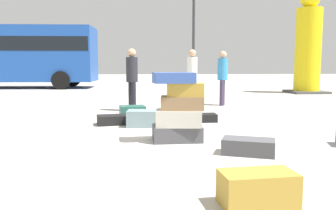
% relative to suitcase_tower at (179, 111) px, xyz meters
% --- Properties ---
extents(ground_plane, '(80.00, 80.00, 0.00)m').
position_rel_suitcase_tower_xyz_m(ground_plane, '(-0.25, 0.29, -0.48)').
color(ground_plane, '#ADA89E').
extents(suitcase_tower, '(0.81, 0.55, 1.08)m').
position_rel_suitcase_tower_xyz_m(suitcase_tower, '(0.00, 0.00, 0.00)').
color(suitcase_tower, '#4C4C51').
rests_on(suitcase_tower, ground).
extents(suitcase_black_white_trunk, '(0.70, 0.35, 0.17)m').
position_rel_suitcase_tower_xyz_m(suitcase_black_white_trunk, '(0.64, 1.84, -0.40)').
color(suitcase_black_white_trunk, black).
rests_on(suitcase_black_white_trunk, ground).
extents(suitcase_black_behind_tower, '(0.71, 0.52, 0.19)m').
position_rel_suitcase_tower_xyz_m(suitcase_black_behind_tower, '(-1.15, 1.65, -0.39)').
color(suitcase_black_behind_tower, black).
rests_on(suitcase_black_behind_tower, ground).
extents(suitcase_tan_right_side, '(0.66, 0.39, 0.29)m').
position_rel_suitcase_tower_xyz_m(suitcase_tan_right_side, '(0.39, -2.58, -0.34)').
color(suitcase_tan_right_side, '#B28C33').
rests_on(suitcase_tan_right_side, ground).
extents(suitcase_slate_foreground_far, '(0.80, 0.49, 0.32)m').
position_rel_suitcase_tower_xyz_m(suitcase_slate_foreground_far, '(-0.48, 1.34, -0.32)').
color(suitcase_slate_foreground_far, gray).
rests_on(suitcase_slate_foreground_far, ground).
extents(suitcase_teal_left_side, '(0.61, 0.52, 0.28)m').
position_rel_suitcase_tower_xyz_m(suitcase_teal_left_side, '(-0.79, 2.43, -0.34)').
color(suitcase_teal_left_side, '#26594C').
rests_on(suitcase_teal_left_side, ground).
extents(suitcase_charcoal_upright_blue, '(0.77, 0.59, 0.21)m').
position_rel_suitcase_tower_xyz_m(suitcase_charcoal_upright_blue, '(0.84, -0.89, -0.38)').
color(suitcase_charcoal_upright_blue, '#4C4C51').
rests_on(suitcase_charcoal_upright_blue, ground).
extents(person_bearded_onlooker, '(0.30, 0.32, 1.61)m').
position_rel_suitcase_tower_xyz_m(person_bearded_onlooker, '(-0.82, 3.72, 0.47)').
color(person_bearded_onlooker, black).
rests_on(person_bearded_onlooker, ground).
extents(person_tourist_with_camera, '(0.30, 0.32, 1.60)m').
position_rel_suitcase_tower_xyz_m(person_tourist_with_camera, '(1.81, 4.81, 0.47)').
color(person_tourist_with_camera, '#3F334C').
rests_on(person_tourist_with_camera, ground).
extents(person_passerby_in_red, '(0.30, 0.33, 1.65)m').
position_rel_suitcase_tower_xyz_m(person_passerby_in_red, '(0.91, 4.82, 0.49)').
color(person_passerby_in_red, '#3F334C').
rests_on(person_passerby_in_red, ground).
extents(yellow_dummy_statue, '(1.50, 1.50, 4.39)m').
position_rel_suitcase_tower_xyz_m(yellow_dummy_statue, '(6.49, 9.10, 1.48)').
color(yellow_dummy_statue, yellow).
rests_on(yellow_dummy_statue, ground).
extents(parked_bus, '(8.36, 2.97, 3.15)m').
position_rel_suitcase_tower_xyz_m(parked_bus, '(-7.17, 13.51, 1.35)').
color(parked_bus, '#1E4CA5').
rests_on(parked_bus, ground).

